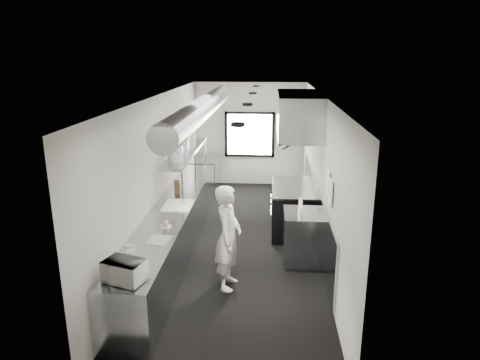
% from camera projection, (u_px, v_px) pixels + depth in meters
% --- Properties ---
extents(floor, '(3.00, 8.00, 0.01)m').
position_uv_depth(floor, '(239.00, 242.00, 8.45)').
color(floor, black).
rests_on(floor, ground).
extents(ceiling, '(3.00, 8.00, 0.01)m').
position_uv_depth(ceiling, '(239.00, 96.00, 7.67)').
color(ceiling, silver).
rests_on(ceiling, wall_back).
extents(wall_back, '(3.00, 0.02, 2.80)m').
position_uv_depth(wall_back, '(250.00, 134.00, 11.89)').
color(wall_back, '#B4B4AB').
rests_on(wall_back, floor).
extents(wall_front, '(3.00, 0.02, 2.80)m').
position_uv_depth(wall_front, '(210.00, 281.00, 4.23)').
color(wall_front, '#B4B4AB').
rests_on(wall_front, floor).
extents(wall_left, '(0.02, 8.00, 2.80)m').
position_uv_depth(wall_left, '(160.00, 171.00, 8.16)').
color(wall_left, '#B4B4AB').
rests_on(wall_left, floor).
extents(wall_right, '(0.02, 8.00, 2.80)m').
position_uv_depth(wall_right, '(321.00, 174.00, 7.96)').
color(wall_right, '#B4B4AB').
rests_on(wall_right, floor).
extents(wall_cladding, '(0.03, 5.50, 1.10)m').
position_uv_depth(wall_cladding, '(316.00, 212.00, 8.48)').
color(wall_cladding, gray).
rests_on(wall_cladding, wall_right).
extents(hvac_duct, '(0.40, 6.40, 0.40)m').
position_uv_depth(hvac_duct, '(204.00, 107.00, 8.17)').
color(hvac_duct, gray).
rests_on(hvac_duct, ceiling).
extents(service_window, '(1.36, 0.05, 1.25)m').
position_uv_depth(service_window, '(250.00, 135.00, 11.86)').
color(service_window, white).
rests_on(service_window, wall_back).
extents(exhaust_hood, '(0.81, 2.20, 0.88)m').
position_uv_depth(exhaust_hood, '(298.00, 115.00, 8.38)').
color(exhaust_hood, gray).
rests_on(exhaust_hood, ceiling).
extents(prep_counter, '(0.70, 6.00, 0.90)m').
position_uv_depth(prep_counter, '(174.00, 229.00, 7.92)').
color(prep_counter, gray).
rests_on(prep_counter, floor).
extents(pass_shelf, '(0.45, 3.00, 0.68)m').
position_uv_depth(pass_shelf, '(186.00, 153.00, 9.06)').
color(pass_shelf, gray).
rests_on(pass_shelf, prep_counter).
extents(range, '(0.88, 1.60, 0.94)m').
position_uv_depth(range, '(292.00, 208.00, 8.92)').
color(range, black).
rests_on(range, floor).
extents(bottle_station, '(0.65, 0.80, 0.90)m').
position_uv_depth(bottle_station, '(302.00, 237.00, 7.57)').
color(bottle_station, gray).
rests_on(bottle_station, floor).
extents(far_work_table, '(0.70, 1.20, 0.90)m').
position_uv_depth(far_work_table, '(204.00, 175.00, 11.46)').
color(far_work_table, gray).
rests_on(far_work_table, floor).
extents(notice_sheet_a, '(0.02, 0.28, 0.38)m').
position_uv_depth(notice_sheet_a, '(328.00, 182.00, 6.75)').
color(notice_sheet_a, white).
rests_on(notice_sheet_a, wall_right).
extents(notice_sheet_b, '(0.02, 0.28, 0.38)m').
position_uv_depth(notice_sheet_b, '(331.00, 192.00, 6.43)').
color(notice_sheet_b, white).
rests_on(notice_sheet_b, wall_right).
extents(line_cook, '(0.46, 0.64, 1.65)m').
position_uv_depth(line_cook, '(228.00, 237.00, 6.63)').
color(line_cook, silver).
rests_on(line_cook, floor).
extents(microwave, '(0.53, 0.46, 0.27)m').
position_uv_depth(microwave, '(124.00, 271.00, 5.17)').
color(microwave, silver).
rests_on(microwave, prep_counter).
extents(deli_tub_a, '(0.15, 0.15, 0.09)m').
position_uv_depth(deli_tub_a, '(130.00, 248.00, 6.00)').
color(deli_tub_a, '#B5C0B1').
rests_on(deli_tub_a, prep_counter).
extents(deli_tub_b, '(0.16, 0.16, 0.09)m').
position_uv_depth(deli_tub_b, '(131.00, 254.00, 5.81)').
color(deli_tub_b, '#B5C0B1').
rests_on(deli_tub_b, prep_counter).
extents(newspaper, '(0.35, 0.41, 0.01)m').
position_uv_depth(newspaper, '(159.00, 240.00, 6.35)').
color(newspaper, silver).
rests_on(newspaper, prep_counter).
extents(small_plate, '(0.21, 0.21, 0.01)m').
position_uv_depth(small_plate, '(166.00, 227.00, 6.84)').
color(small_plate, silver).
rests_on(small_plate, prep_counter).
extents(pastry, '(0.10, 0.10, 0.10)m').
position_uv_depth(pastry, '(166.00, 223.00, 6.82)').
color(pastry, tan).
rests_on(pastry, small_plate).
extents(cutting_board, '(0.50, 0.66, 0.02)m').
position_uv_depth(cutting_board, '(178.00, 205.00, 7.79)').
color(cutting_board, white).
rests_on(cutting_board, prep_counter).
extents(knife_block, '(0.15, 0.22, 0.22)m').
position_uv_depth(knife_block, '(177.00, 187.00, 8.52)').
color(knife_block, '#50371C').
rests_on(knife_block, prep_counter).
extents(plate_stack_a, '(0.32, 0.32, 0.28)m').
position_uv_depth(plate_stack_a, '(176.00, 154.00, 8.15)').
color(plate_stack_a, silver).
rests_on(plate_stack_a, pass_shelf).
extents(plate_stack_b, '(0.28, 0.28, 0.33)m').
position_uv_depth(plate_stack_b, '(182.00, 145.00, 8.81)').
color(plate_stack_b, silver).
rests_on(plate_stack_b, pass_shelf).
extents(plate_stack_c, '(0.31, 0.31, 0.35)m').
position_uv_depth(plate_stack_c, '(185.00, 142.00, 9.10)').
color(plate_stack_c, silver).
rests_on(plate_stack_c, pass_shelf).
extents(plate_stack_d, '(0.35, 0.35, 0.41)m').
position_uv_depth(plate_stack_d, '(190.00, 137.00, 9.54)').
color(plate_stack_d, silver).
rests_on(plate_stack_d, pass_shelf).
extents(squeeze_bottle_a, '(0.07, 0.07, 0.17)m').
position_uv_depth(squeeze_bottle_a, '(300.00, 215.00, 7.12)').
color(squeeze_bottle_a, white).
rests_on(squeeze_bottle_a, bottle_station).
extents(squeeze_bottle_b, '(0.07, 0.07, 0.17)m').
position_uv_depth(squeeze_bottle_b, '(302.00, 211.00, 7.30)').
color(squeeze_bottle_b, white).
rests_on(squeeze_bottle_b, bottle_station).
extents(squeeze_bottle_c, '(0.08, 0.08, 0.19)m').
position_uv_depth(squeeze_bottle_c, '(301.00, 207.00, 7.43)').
color(squeeze_bottle_c, white).
rests_on(squeeze_bottle_c, bottle_station).
extents(squeeze_bottle_d, '(0.08, 0.08, 0.19)m').
position_uv_depth(squeeze_bottle_d, '(300.00, 205.00, 7.55)').
color(squeeze_bottle_d, white).
rests_on(squeeze_bottle_d, bottle_station).
extents(squeeze_bottle_e, '(0.07, 0.07, 0.16)m').
position_uv_depth(squeeze_bottle_e, '(300.00, 202.00, 7.74)').
color(squeeze_bottle_e, white).
rests_on(squeeze_bottle_e, bottle_station).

